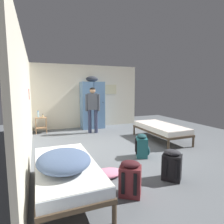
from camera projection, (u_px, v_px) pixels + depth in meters
ground_plane at (116, 148)px, 5.13m from camera, size 9.57×9.57×0.00m
room_backdrop at (62, 100)px, 5.68m from camera, size 4.38×6.04×2.53m
locker_bank at (92, 104)px, 7.54m from camera, size 0.90×0.55×2.07m
shelf_unit at (41, 124)px, 6.77m from camera, size 0.38×0.30×0.57m
bed_right at (160, 128)px, 5.85m from camera, size 0.90×1.90×0.49m
bed_left_front at (66, 170)px, 2.90m from camera, size 0.90×1.90×0.49m
bedding_heap at (64, 160)px, 2.64m from camera, size 0.74×0.86×0.26m
person_traveler at (93, 106)px, 6.73m from camera, size 0.49×0.31×1.63m
water_bottle at (38, 114)px, 6.72m from camera, size 0.06×0.06×0.24m
lotion_bottle at (43, 116)px, 6.72m from camera, size 0.05×0.05×0.13m
backpack_black at (172, 165)px, 3.35m from camera, size 0.42×0.42×0.55m
backpack_teal at (142, 146)px, 4.45m from camera, size 0.40×0.39×0.55m
backpack_maroon at (130, 179)px, 2.85m from camera, size 0.41×0.41×0.55m
clothes_pile_pink at (107, 173)px, 3.49m from camera, size 0.59×0.39×0.12m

